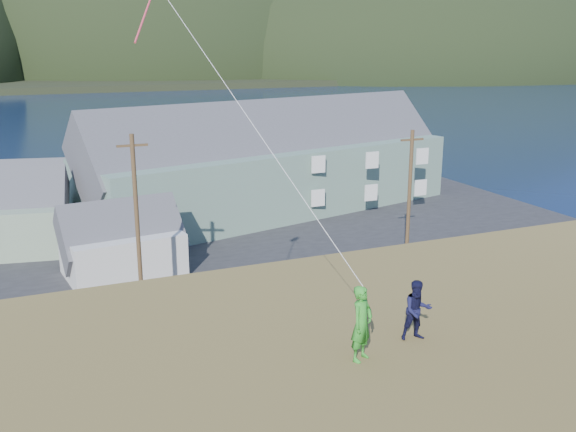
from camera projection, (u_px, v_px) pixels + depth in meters
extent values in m
plane|color=#0A1638|center=(174.00, 320.00, 34.49)|extent=(900.00, 900.00, 0.00)
cube|color=#4C3D19|center=(183.00, 334.00, 32.70)|extent=(110.00, 8.00, 0.10)
cube|color=#28282B|center=(123.00, 235.00, 49.60)|extent=(72.00, 36.00, 0.12)
cube|color=gray|center=(30.00, 180.00, 67.70)|extent=(26.00, 14.00, 0.90)
cube|color=black|center=(25.00, 70.00, 327.75)|extent=(900.00, 320.00, 2.00)
ellipsoid|color=black|center=(178.00, 69.00, 318.19)|extent=(230.00, 207.00, 142.60)
ellipsoid|color=black|center=(390.00, 67.00, 341.71)|extent=(280.00, 252.00, 134.40)
ellipsoid|color=black|center=(526.00, 63.00, 413.45)|extent=(240.00, 216.00, 100.80)
cube|color=slate|center=(274.00, 179.00, 55.93)|extent=(34.37, 17.01, 5.67)
cube|color=#47474C|center=(274.00, 129.00, 54.79)|extent=(34.80, 16.93, 9.24)
cube|color=silver|center=(123.00, 253.00, 40.67)|extent=(7.48, 5.77, 2.77)
cube|color=#47474C|center=(121.00, 222.00, 40.13)|extent=(7.97, 5.79, 4.90)
cube|color=slate|center=(35.00, 205.00, 52.69)|extent=(9.93, 7.16, 2.88)
cube|color=#47474C|center=(32.00, 178.00, 52.10)|extent=(10.42, 7.26, 5.39)
cylinder|color=#47331E|center=(137.00, 226.00, 34.01)|extent=(0.24, 0.24, 9.81)
cylinder|color=#47331E|center=(409.00, 202.00, 40.48)|extent=(0.24, 0.24, 9.14)
imported|color=navy|center=(116.00, 225.00, 49.45)|extent=(1.81, 4.14, 1.39)
imported|color=black|center=(60.00, 230.00, 47.80)|extent=(2.27, 5.43, 1.57)
imported|color=#2D4E70|center=(142.00, 201.00, 56.89)|extent=(1.74, 4.71, 1.54)
imported|color=#2B8F27|center=(362.00, 323.00, 14.87)|extent=(0.80, 0.71, 1.83)
imported|color=black|center=(417.00, 310.00, 15.94)|extent=(0.85, 0.72, 1.55)
cylinder|color=#DB394C|center=(146.00, 11.00, 18.80)|extent=(0.06, 0.06, 3.31)
cylinder|color=white|center=(244.00, 111.00, 17.27)|extent=(0.02, 0.02, 11.84)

